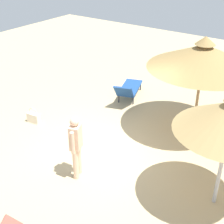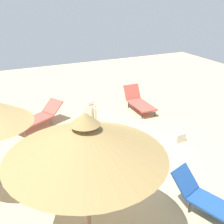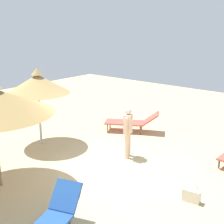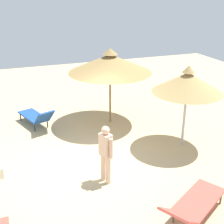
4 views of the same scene
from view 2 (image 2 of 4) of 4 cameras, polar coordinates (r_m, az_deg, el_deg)
The scene contains 7 objects.
ground at distance 8.51m, azimuth -0.66°, elevation -10.00°, with size 24.00×24.00×0.10m, color tan.
parasol_umbrella_near_left at distance 4.97m, azimuth -5.32°, elevation -5.67°, with size 2.94×2.94×2.75m.
lounge_chair_far_right at distance 10.62m, azimuth -14.51°, elevation -0.86°, with size 1.57×2.06×0.78m.
lounge_chair_edge at distance 6.84m, azimuth 19.02°, elevation -16.42°, with size 1.95×1.16×0.84m.
lounge_chair_near_right at distance 11.82m, azimuth 5.36°, elevation 2.23°, with size 1.77×0.74×0.89m.
person_standing_back at distance 8.95m, azimuth -4.26°, elevation -1.34°, with size 0.46×0.32×1.57m.
handbag at distance 9.63m, azimuth 13.48°, elevation -4.93°, with size 0.22×0.42×0.49m.
Camera 2 is at (-6.49, 2.90, 4.63)m, focal length 45.36 mm.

